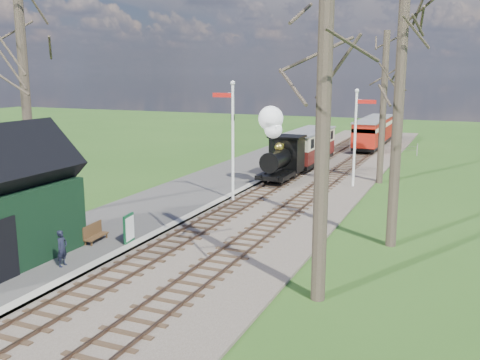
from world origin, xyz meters
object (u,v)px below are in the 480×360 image
object	(u,v)px
coach	(308,146)
sign_board	(129,228)
bench	(94,233)
semaphore_near	(232,133)
locomotive	(280,149)
red_carriage_a	(368,135)
red_carriage_b	(379,129)
person	(62,248)
semaphore_far	(357,131)

from	to	relation	value
coach	sign_board	xyz separation A→B (m)	(-1.45, -19.63, -0.78)
bench	semaphore_near	bearing A→B (deg)	76.94
locomotive	coach	distance (m)	6.09
semaphore_near	coach	distance (m)	11.68
red_carriage_a	red_carriage_b	distance (m)	5.50
semaphore_near	person	distance (m)	11.62
semaphore_far	red_carriage_a	size ratio (longest dim) A/B	1.15
semaphore_far	bench	distance (m)	16.50
bench	locomotive	bearing A→B (deg)	78.88
locomotive	red_carriage_b	bearing A→B (deg)	82.75
coach	bench	size ratio (longest dim) A/B	5.79
locomotive	sign_board	distance (m)	13.71
coach	locomotive	bearing A→B (deg)	-90.11
semaphore_far	sign_board	distance (m)	15.54
person	red_carriage_a	bearing A→B (deg)	-12.05
semaphore_far	red_carriage_a	world-z (taller)	semaphore_far
coach	sign_board	size ratio (longest dim) A/B	6.56
semaphore_near	red_carriage_a	xyz separation A→B (m)	(3.37, 20.43, -2.15)
semaphore_near	red_carriage_a	world-z (taller)	semaphore_near
semaphore_far	coach	xyz separation A→B (m)	(-4.37, 5.46, -1.81)
locomotive	person	size ratio (longest dim) A/B	3.66
red_carriage_b	coach	bearing A→B (deg)	-100.19
locomotive	bench	xyz separation A→B (m)	(-2.75, -14.01, -1.57)
person	locomotive	bearing A→B (deg)	-10.66
person	semaphore_near	bearing A→B (deg)	-10.16
semaphore_far	person	xyz separation A→B (m)	(-6.41, -17.20, -2.53)
red_carriage_b	sign_board	bearing A→B (deg)	-96.78
semaphore_far	red_carriage_a	bearing A→B (deg)	97.01
bench	red_carriage_b	bearing A→B (deg)	81.17
semaphore_near	red_carriage_b	world-z (taller)	semaphore_near
semaphore_far	person	bearing A→B (deg)	-110.43
semaphore_far	bench	xyz separation A→B (m)	(-7.14, -14.61, -2.82)
red_carriage_b	sign_board	world-z (taller)	red_carriage_b
red_carriage_a	red_carriage_b	world-z (taller)	same
semaphore_far	red_carriage_a	distance (m)	14.66
semaphore_far	sign_board	bearing A→B (deg)	-112.35
red_carriage_b	sign_board	distance (m)	34.35
semaphore_near	locomotive	xyz separation A→B (m)	(0.76, 5.40, -1.52)
semaphore_near	coach	bearing A→B (deg)	86.16
semaphore_near	sign_board	distance (m)	8.68
red_carriage_a	sign_board	bearing A→B (deg)	-98.06
red_carriage_b	sign_board	xyz separation A→B (m)	(-4.05, -34.10, -0.71)
locomotive	person	xyz separation A→B (m)	(-2.02, -16.60, -1.28)
semaphore_far	coach	world-z (taller)	semaphore_far
semaphore_far	red_carriage_b	xyz separation A→B (m)	(-1.77, 19.93, -1.88)
sign_board	bench	bearing A→B (deg)	-161.35
sign_board	person	xyz separation A→B (m)	(-0.58, -3.04, 0.07)
semaphore_far	bench	bearing A→B (deg)	-116.05
red_carriage_b	person	bearing A→B (deg)	-97.11
coach	red_carriage_a	xyz separation A→B (m)	(2.60, 8.97, -0.07)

